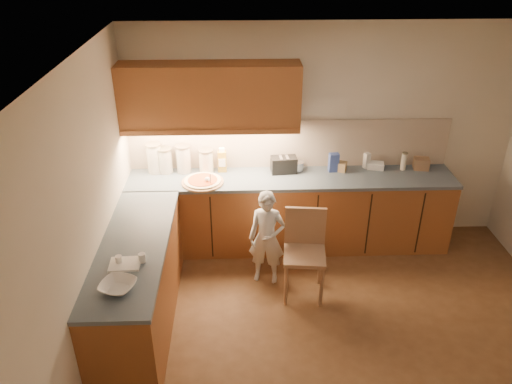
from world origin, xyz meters
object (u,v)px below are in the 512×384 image
pizza_on_board (203,181)px  child (267,238)px  oil_jug (222,161)px  toaster (284,165)px  wooden_chair (305,247)px

pizza_on_board → child: pizza_on_board is taller
child → oil_jug: oil_jug is taller
toaster → oil_jug: bearing=171.7°
wooden_chair → toaster: bearing=104.3°
child → oil_jug: size_ratio=3.62×
pizza_on_board → wooden_chair: bearing=-35.0°
pizza_on_board → oil_jug: bearing=54.0°
child → toaster: size_ratio=3.51×
oil_jug → toaster: (0.72, -0.05, -0.04)m
pizza_on_board → toaster: size_ratio=1.54×
toaster → wooden_chair: bearing=-86.4°
child → toaster: bearing=84.8°
wooden_chair → child: bearing=159.7°
pizza_on_board → oil_jug: 0.38m
child → pizza_on_board: bearing=152.0°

